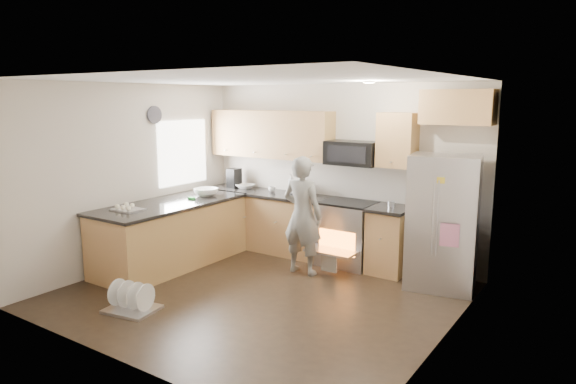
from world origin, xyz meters
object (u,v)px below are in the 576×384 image
Objects in this scene: dish_rack at (132,303)px; refrigerator at (443,222)px; stove_range at (348,219)px; person at (302,215)px.

refrigerator is at bearing 45.16° from dish_rack.
refrigerator is at bearing -6.96° from stove_range.
stove_range is 0.78m from person.
stove_range reaches higher than person.
dish_rack is (-1.26, -2.87, -0.58)m from stove_range.
person is 2.61× the size of dish_rack.
person is (-1.76, -0.52, -0.04)m from refrigerator.
stove_range is at bearing -116.16° from person.
person reaches higher than dish_rack.
person is at bearing -116.28° from stove_range.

